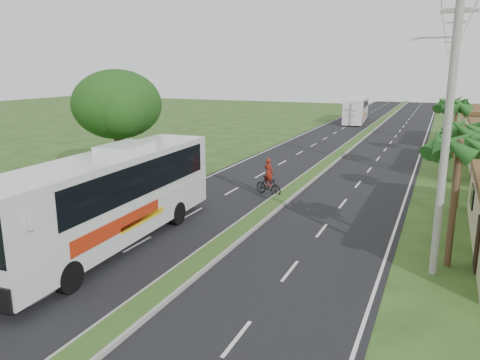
% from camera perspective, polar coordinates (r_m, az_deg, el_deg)
% --- Properties ---
extents(ground, '(180.00, 180.00, 0.00)m').
position_cam_1_polar(ground, '(19.50, -3.88, -9.36)').
color(ground, '#284519').
rests_on(ground, ground).
extents(road_asphalt, '(14.00, 160.00, 0.02)m').
position_cam_1_polar(road_asphalt, '(37.65, 10.21, 1.66)').
color(road_asphalt, black).
rests_on(road_asphalt, ground).
extents(median_strip, '(1.20, 160.00, 0.18)m').
position_cam_1_polar(median_strip, '(37.63, 10.22, 1.80)').
color(median_strip, gray).
rests_on(median_strip, ground).
extents(lane_edge_left, '(0.12, 160.00, 0.01)m').
position_cam_1_polar(lane_edge_left, '(39.68, 0.76, 2.46)').
color(lane_edge_left, silver).
rests_on(lane_edge_left, ground).
extents(lane_edge_right, '(0.12, 160.00, 0.01)m').
position_cam_1_polar(lane_edge_right, '(36.75, 20.41, 0.72)').
color(lane_edge_right, silver).
rests_on(lane_edge_right, ground).
extents(palm_verge_a, '(2.40, 2.40, 5.45)m').
position_cam_1_polar(palm_verge_a, '(19.15, 25.24, 3.72)').
color(palm_verge_a, '#473321').
rests_on(palm_verge_a, ground).
extents(palm_verge_b, '(2.40, 2.40, 5.05)m').
position_cam_1_polar(palm_verge_b, '(28.13, 25.61, 5.61)').
color(palm_verge_b, '#473321').
rests_on(palm_verge_b, ground).
extents(palm_verge_c, '(2.40, 2.40, 5.85)m').
position_cam_1_polar(palm_verge_c, '(35.02, 24.45, 8.27)').
color(palm_verge_c, '#473321').
rests_on(palm_verge_c, ground).
extents(palm_verge_d, '(2.40, 2.40, 5.25)m').
position_cam_1_polar(palm_verge_d, '(44.04, 24.96, 8.29)').
color(palm_verge_d, '#473321').
rests_on(palm_verge_d, ground).
extents(shade_tree, '(6.30, 6.00, 7.54)m').
position_cam_1_polar(shade_tree, '(33.14, -14.88, 8.62)').
color(shade_tree, '#473321').
rests_on(shade_tree, ground).
extents(utility_pole_a, '(1.60, 0.28, 11.00)m').
position_cam_1_polar(utility_pole_a, '(18.03, 24.00, 6.32)').
color(utility_pole_a, gray).
rests_on(utility_pole_a, ground).
extents(utility_pole_b, '(3.20, 0.28, 12.00)m').
position_cam_1_polar(utility_pole_b, '(33.96, 24.09, 10.11)').
color(utility_pole_b, gray).
rests_on(utility_pole_b, ground).
extents(utility_pole_c, '(1.60, 0.28, 11.00)m').
position_cam_1_polar(utility_pole_c, '(53.96, 24.06, 10.29)').
color(utility_pole_c, gray).
rests_on(utility_pole_c, ground).
extents(utility_pole_d, '(1.60, 0.28, 10.50)m').
position_cam_1_polar(utility_pole_d, '(73.96, 24.05, 10.63)').
color(utility_pole_d, gray).
rests_on(utility_pole_d, ground).
extents(coach_bus_main, '(3.40, 13.45, 4.31)m').
position_cam_1_polar(coach_bus_main, '(20.71, -15.49, -1.54)').
color(coach_bus_main, silver).
rests_on(coach_bus_main, ground).
extents(coach_bus_far, '(3.62, 12.14, 3.48)m').
position_cam_1_polar(coach_bus_far, '(70.23, 14.00, 8.48)').
color(coach_bus_far, white).
rests_on(coach_bus_far, ground).
extents(motorcyclist, '(1.99, 1.16, 2.30)m').
position_cam_1_polar(motorcyclist, '(28.47, 3.49, -0.27)').
color(motorcyclist, black).
rests_on(motorcyclist, ground).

